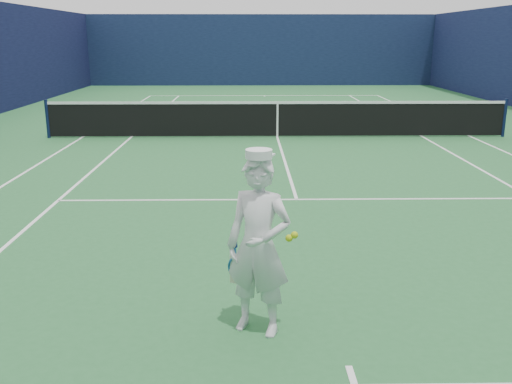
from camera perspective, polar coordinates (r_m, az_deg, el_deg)
The scene contains 5 objects.
ground at distance 16.13m, azimuth 2.14°, elevation 5.49°, with size 80.00×80.00×0.00m, color #256331.
court_markings at distance 16.13m, azimuth 2.14°, elevation 5.51°, with size 11.03×23.83×0.01m.
windscreen_fence at distance 15.92m, azimuth 2.21°, elevation 12.61°, with size 20.12×36.12×4.00m.
tennis_net at distance 16.05m, azimuth 2.16°, elevation 7.45°, with size 12.88×0.09×1.07m.
tennis_player at distance 5.28m, azimuth 0.27°, elevation -5.40°, with size 0.73×0.71×1.76m.
Camera 1 is at (-0.86, -15.88, 2.72)m, focal length 40.00 mm.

